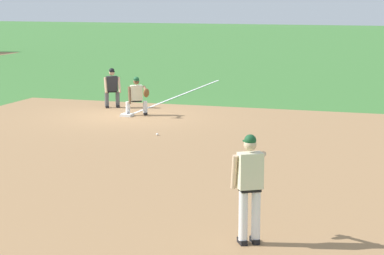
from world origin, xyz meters
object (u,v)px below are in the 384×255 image
first_baseman (137,94)px  pitcher (250,182)px  baseball (157,134)px  umpire (112,86)px  first_base_bag (127,115)px

first_baseman → pitcher: bearing=-150.2°
baseball → pitcher: (-8.62, -4.87, 1.02)m
baseball → umpire: 5.92m
pitcher → umpire: pitcher is taller
first_base_bag → pitcher: (-11.64, -7.10, 1.01)m
baseball → umpire: bearing=36.9°
first_base_bag → umpire: bearing=37.4°
first_base_bag → pitcher: pitcher is taller
baseball → first_baseman: bearing=30.8°
baseball → first_baseman: first_baseman is taller
first_base_bag → baseball: (-3.02, -2.24, -0.01)m
baseball → pitcher: pitcher is taller
first_baseman → baseball: bearing=-149.2°
umpire → first_base_bag: bearing=-142.6°
baseball → first_baseman: 3.87m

